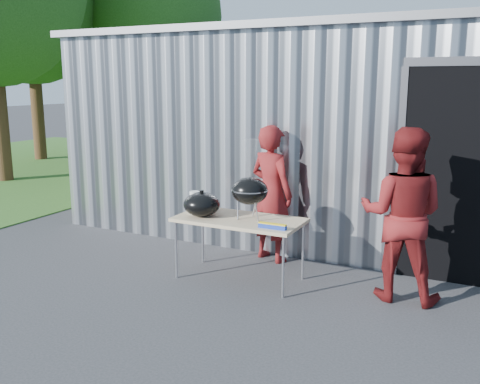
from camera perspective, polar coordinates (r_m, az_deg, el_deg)
The scene contains 12 objects.
ground at distance 6.18m, azimuth -6.57°, elevation -10.52°, with size 80.00×80.00×0.00m, color #2E2E31.
building at distance 9.66m, azimuth 13.05°, elevation 6.70°, with size 8.20×6.20×3.10m.
grass_patch at distance 16.41m, azimuth -21.77°, elevation 2.74°, with size 10.00×12.00×0.02m, color #2D591E.
tree_far at distance 16.93m, azimuth -8.95°, elevation 17.99°, with size 3.92×3.92×6.49m.
folding_table at distance 6.32m, azimuth -0.07°, elevation -3.17°, with size 1.50×0.75×0.75m.
kettle_grill at distance 6.19m, azimuth 1.04°, elevation 0.90°, with size 0.43×0.43×0.93m.
grill_lid at distance 6.40m, azimuth -4.10°, elevation -1.32°, with size 0.44×0.44×0.32m.
paper_towels at distance 6.50m, azimuth -4.85°, elevation -1.14°, with size 0.12×0.12×0.28m, color white.
white_tub at distance 6.75m, azimuth -3.36°, elevation -1.43°, with size 0.20×0.15×0.10m, color white.
foil_box at distance 5.86m, azimuth 3.47°, elevation -3.65°, with size 0.32×0.06×0.06m.
person_cook at distance 6.99m, azimuth 3.37°, elevation -0.16°, with size 0.65×0.43×1.79m, color maroon.
person_bystander at distance 5.96m, azimuth 16.90°, elevation -2.34°, with size 0.91×0.71×1.87m, color maroon.
Camera 1 is at (3.16, -4.78, 2.33)m, focal length 40.00 mm.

